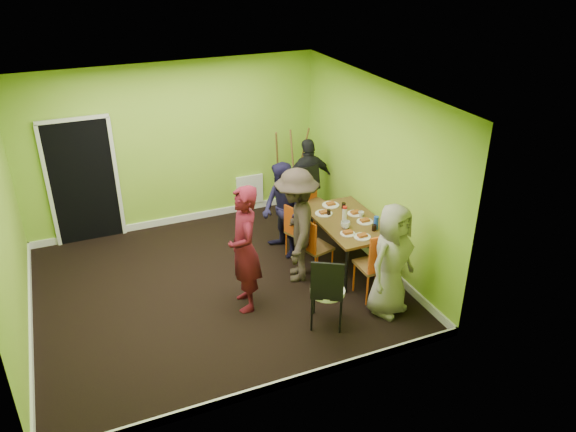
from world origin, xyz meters
name	(u,v)px	position (x,y,z in m)	size (l,w,h in m)	color
ground	(217,287)	(0.00, 0.00, 0.00)	(5.00, 5.00, 0.00)	black
room_walls	(210,226)	(-0.02, 0.04, 0.99)	(5.04, 4.54, 2.82)	#8DC031
dining_table	(349,223)	(2.04, -0.15, 0.70)	(0.90, 1.50, 0.75)	black
chair_left_far	(297,229)	(1.41, 0.34, 0.50)	(0.48, 0.48, 0.89)	#EA5816
chair_left_near	(313,244)	(1.41, -0.23, 0.53)	(0.47, 0.47, 0.93)	#EA5816
chair_back_end	(309,186)	(2.00, 1.19, 0.78)	(0.57, 0.63, 1.10)	#EA5816
chair_front_end	(377,262)	(1.95, -1.12, 0.59)	(0.44, 0.44, 1.05)	#EA5816
chair_bentwood	(327,289)	(1.05, -1.43, 0.57)	(0.55, 0.55, 1.04)	black
easel	(290,172)	(1.94, 1.82, 0.79)	(0.64, 0.60, 1.60)	brown
plate_near_left	(324,213)	(1.79, 0.18, 0.76)	(0.27, 0.27, 0.01)	white
plate_near_right	(348,234)	(1.82, -0.52, 0.76)	(0.22, 0.22, 0.01)	white
plate_far_back	(331,205)	(2.02, 0.41, 0.76)	(0.27, 0.27, 0.01)	white
plate_far_front	(362,237)	(1.96, -0.69, 0.76)	(0.24, 0.24, 0.01)	white
plate_wall_back	(355,214)	(2.23, -0.01, 0.76)	(0.24, 0.24, 0.01)	white
plate_wall_front	(365,222)	(2.23, -0.29, 0.76)	(0.24, 0.24, 0.01)	white
thermos	(345,215)	(1.96, -0.15, 0.85)	(0.07, 0.07, 0.21)	white
blue_bottle	(376,223)	(2.26, -0.54, 0.85)	(0.07, 0.07, 0.20)	blue
orange_bottle	(345,214)	(2.04, -0.02, 0.79)	(0.04, 0.04, 0.08)	#EA5816
glass_mid	(329,213)	(1.84, 0.12, 0.79)	(0.06, 0.06, 0.09)	black
glass_back	(344,206)	(2.15, 0.23, 0.80)	(0.06, 0.06, 0.10)	black
glass_front	(374,228)	(2.21, -0.58, 0.80)	(0.07, 0.07, 0.09)	black
cup_a	(346,225)	(1.87, -0.36, 0.80)	(0.14, 0.14, 0.11)	white
cup_b	(361,214)	(2.26, -0.12, 0.79)	(0.09, 0.09, 0.08)	white
person_standing	(244,249)	(0.25, -0.58, 0.88)	(0.64, 0.42, 1.77)	#550E1B
person_left_far	(283,210)	(1.25, 0.53, 0.76)	(0.74, 0.57, 1.52)	#181535
person_left_near	(297,226)	(1.17, -0.19, 0.85)	(1.10, 0.63, 1.71)	#312821
person_back_end	(309,181)	(2.10, 1.41, 0.76)	(0.89, 0.37, 1.51)	black
person_front_end	(391,260)	(1.97, -1.43, 0.78)	(0.77, 0.50, 1.57)	gray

